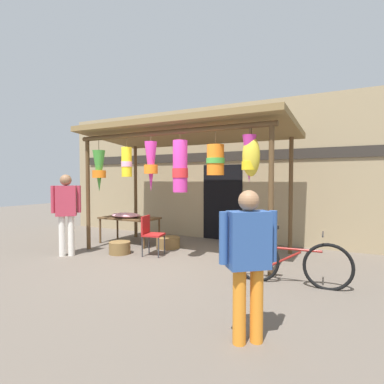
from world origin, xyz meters
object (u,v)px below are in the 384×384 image
(wicker_basket_by_table, at_px, (168,242))
(display_table, at_px, (129,220))
(wicker_basket_spare, at_px, (120,248))
(customer_foreground, at_px, (66,208))
(parked_bicycle, at_px, (291,262))
(folding_chair, at_px, (150,232))
(vendor_in_orange, at_px, (248,254))
(flower_heap_on_table, at_px, (126,215))

(wicker_basket_by_table, bearing_deg, display_table, -178.81)
(wicker_basket_spare, distance_m, customer_foreground, 1.40)
(wicker_basket_by_table, distance_m, parked_bicycle, 3.30)
(parked_bicycle, bearing_deg, wicker_basket_by_table, 156.97)
(folding_chair, xyz_separation_m, wicker_basket_by_table, (-0.04, 0.78, -0.38))
(folding_chair, distance_m, parked_bicycle, 3.03)
(folding_chair, height_order, parked_bicycle, parked_bicycle)
(display_table, xyz_separation_m, customer_foreground, (-0.35, -1.62, 0.42))
(folding_chair, height_order, vendor_in_orange, vendor_in_orange)
(flower_heap_on_table, relative_size, wicker_basket_spare, 1.71)
(flower_heap_on_table, bearing_deg, display_table, 64.06)
(folding_chair, distance_m, wicker_basket_spare, 0.78)
(display_table, xyz_separation_m, wicker_basket_spare, (0.52, -0.96, -0.47))
(wicker_basket_spare, xyz_separation_m, parked_bicycle, (3.64, -0.30, 0.22))
(flower_heap_on_table, xyz_separation_m, folding_chair, (1.21, -0.68, -0.22))
(flower_heap_on_table, bearing_deg, parked_bicycle, -15.77)
(display_table, bearing_deg, vendor_in_orange, -38.00)
(parked_bicycle, bearing_deg, folding_chair, 170.29)
(folding_chair, xyz_separation_m, vendor_in_orange, (2.94, -2.46, 0.38))
(display_table, bearing_deg, folding_chair, -32.72)
(display_table, height_order, vendor_in_orange, vendor_in_orange)
(parked_bicycle, xyz_separation_m, customer_foreground, (-4.51, -0.36, 0.67))
(display_table, height_order, folding_chair, folding_chair)
(flower_heap_on_table, bearing_deg, folding_chair, -29.10)
(display_table, distance_m, folding_chair, 1.40)
(wicker_basket_by_table, bearing_deg, flower_heap_on_table, -174.98)
(flower_heap_on_table, xyz_separation_m, wicker_basket_spare, (0.56, -0.88, -0.59))
(customer_foreground, bearing_deg, parked_bicycle, 4.55)
(display_table, bearing_deg, parked_bicycle, -16.92)
(wicker_basket_spare, relative_size, customer_foreground, 0.27)
(display_table, relative_size, vendor_in_orange, 0.96)
(folding_chair, bearing_deg, display_table, 147.28)
(parked_bicycle, bearing_deg, vendor_in_orange, -91.50)
(wicker_basket_by_table, xyz_separation_m, parked_bicycle, (3.03, -1.29, 0.22))
(display_table, height_order, wicker_basket_spare, display_table)
(display_table, relative_size, parked_bicycle, 0.83)
(wicker_basket_by_table, relative_size, wicker_basket_spare, 1.21)
(flower_heap_on_table, distance_m, parked_bicycle, 4.38)
(folding_chair, xyz_separation_m, customer_foreground, (-1.52, -0.87, 0.51))
(flower_heap_on_table, distance_m, customer_foreground, 1.60)
(wicker_basket_by_table, height_order, wicker_basket_spare, wicker_basket_spare)
(display_table, height_order, flower_heap_on_table, flower_heap_on_table)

